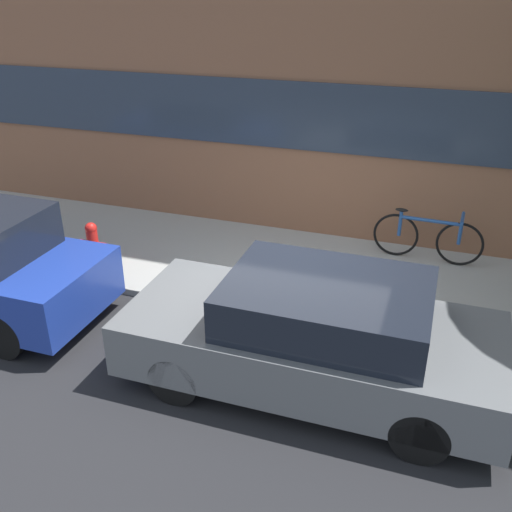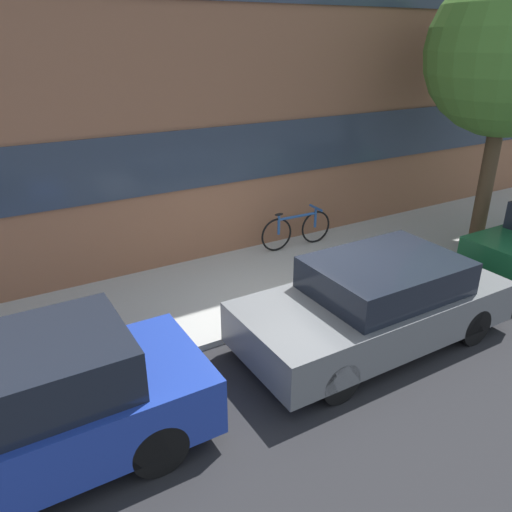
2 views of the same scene
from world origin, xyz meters
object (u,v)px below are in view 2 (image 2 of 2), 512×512
bicycle (297,229)px  street_tree (511,52)px  fire_hydrant (80,337)px  parked_car_grey (376,303)px  parked_car_blue (16,416)px

bicycle → street_tree: 5.25m
fire_hydrant → bicycle: bearing=20.6°
parked_car_grey → fire_hydrant: bearing=-22.4°
bicycle → fire_hydrant: bearing=-156.9°
parked_car_grey → fire_hydrant: size_ratio=5.86×
fire_hydrant → street_tree: 9.14m
parked_car_grey → bicycle: parked_car_grey is taller
parked_car_grey → fire_hydrant: (-3.90, 1.61, -0.20)m
parked_car_grey → street_tree: street_tree is taller
parked_car_blue → parked_car_grey: 4.84m
parked_car_grey → bicycle: size_ratio=2.43×
parked_car_blue → street_tree: bearing=-169.8°
parked_car_blue → fire_hydrant: 1.88m
parked_car_blue → bicycle: bearing=-149.5°
parked_car_blue → bicycle: (5.84, 3.44, -0.23)m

